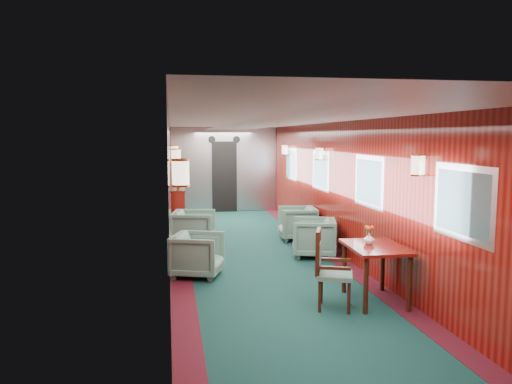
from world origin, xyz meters
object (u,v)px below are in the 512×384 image
credenza (178,207)px  armchair_left_far (194,229)px  armchair_right_far (297,223)px  armchair_right_near (314,237)px  dining_table (375,255)px  side_chair (327,266)px  armchair_left_near (198,255)px

credenza → armchair_left_far: 2.39m
armchair_right_far → armchair_right_near: bearing=2.3°
dining_table → armchair_left_far: 4.19m
side_chair → armchair_right_far: bearing=100.9°
dining_table → armchair_right_far: 3.98m
armchair_left_near → armchair_right_far: (2.19, 2.39, 0.01)m
dining_table → credenza: (-2.43, 5.95, -0.16)m
armchair_left_near → armchair_left_far: 1.99m
side_chair → armchair_right_near: side_chair is taller
credenza → armchair_left_near: credenza is taller
credenza → armchair_right_far: credenza is taller
dining_table → side_chair: (-0.69, -0.13, -0.08)m
armchair_right_near → armchair_right_far: size_ratio=1.00×
armchair_left_far → armchair_right_near: bearing=-107.2°
dining_table → side_chair: 0.70m
dining_table → credenza: bearing=114.3°
armchair_left_near → armchair_left_far: (0.03, 1.99, 0.03)m
armchair_left_far → armchair_right_far: size_ratio=1.05×
credenza → armchair_right_near: (2.34, -3.45, -0.12)m
side_chair → armchair_right_far: 4.16m
credenza → armchair_left_far: credenza is taller
dining_table → armchair_right_near: (-0.09, 2.50, -0.28)m
dining_table → armchair_right_far: size_ratio=1.33×
side_chair → credenza: 6.33m
dining_table → side_chair: size_ratio=1.02×
side_chair → armchair_right_far: size_ratio=1.31×
credenza → armchair_right_near: credenza is taller
armchair_right_near → credenza: bearing=-130.5°
armchair_left_far → armchair_left_near: bearing=-170.9°
side_chair → armchair_left_far: (-1.48, 3.71, -0.18)m
side_chair → armchair_left_far: bearing=132.0°
side_chair → armchair_left_far: size_ratio=1.25×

